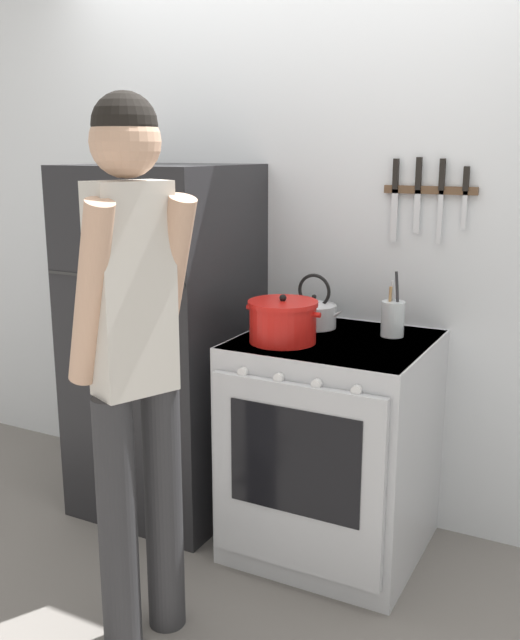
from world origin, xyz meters
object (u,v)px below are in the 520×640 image
object	(u,v)px
refrigerator	(165,342)
utensil_jar	(393,318)
person	(134,348)
tea_kettle	(314,312)
stove_range	(330,445)
dutch_oven_pot	(283,321)

from	to	relation	value
refrigerator	utensil_jar	bearing A→B (deg)	7.71
utensil_jar	person	bearing A→B (deg)	-118.99
refrigerator	utensil_jar	distance (m)	1.05
refrigerator	tea_kettle	bearing A→B (deg)	10.88
refrigerator	tea_kettle	world-z (taller)	refrigerator
stove_range	utensil_jar	bearing A→B (deg)	43.19
refrigerator	dutch_oven_pot	bearing A→B (deg)	-12.63
stove_range	person	xyz separation A→B (m)	(-0.36, -0.80, 0.57)
utensil_jar	person	distance (m)	1.12
dutch_oven_pot	tea_kettle	bearing A→B (deg)	87.30
tea_kettle	person	bearing A→B (deg)	-101.78
stove_range	refrigerator	bearing A→B (deg)	177.51
refrigerator	tea_kettle	xyz separation A→B (m)	(0.68, 0.13, 0.19)
refrigerator	utensil_jar	xyz separation A→B (m)	(1.02, 0.14, 0.19)
dutch_oven_pot	stove_range	bearing A→B (deg)	34.10
dutch_oven_pot	utensil_jar	distance (m)	0.45
stove_range	utensil_jar	size ratio (longest dim) A/B	3.46
stove_range	tea_kettle	bearing A→B (deg)	132.66
stove_range	tea_kettle	distance (m)	0.56
dutch_oven_pot	person	size ratio (longest dim) A/B	0.17
stove_range	utensil_jar	distance (m)	0.58
refrigerator	stove_range	bearing A→B (deg)	-2.49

